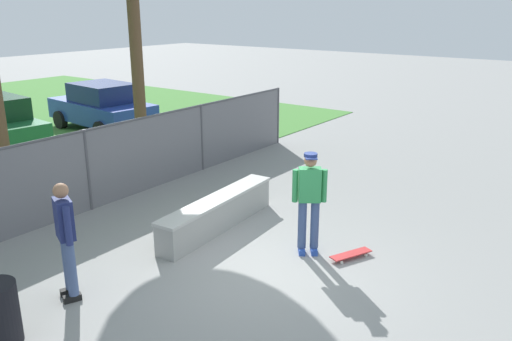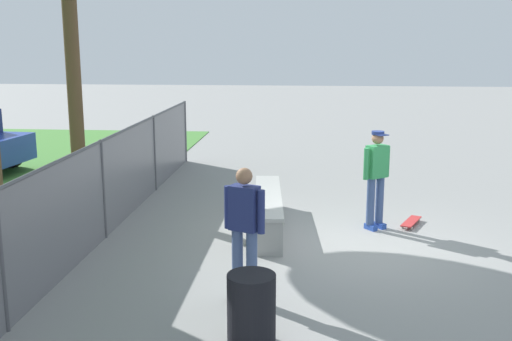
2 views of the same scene
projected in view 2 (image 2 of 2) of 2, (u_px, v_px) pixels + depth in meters
ground_plane at (361, 245)px, 10.41m from camera, size 80.00×80.00×0.00m
concrete_ledge at (268, 211)px, 11.33m from camera, size 3.27×0.73×0.64m
skateboarder at (376, 175)px, 11.13m from camera, size 0.43×0.50×1.84m
skateboard at (411, 222)px, 11.52m from camera, size 0.81×0.51×0.09m
chainlink_fence at (103, 185)px, 10.60m from camera, size 14.43×0.07×1.77m
bystander at (244, 228)px, 8.00m from camera, size 0.39×0.56×1.82m
trash_bin at (251, 310)px, 6.90m from camera, size 0.56×0.56×0.85m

